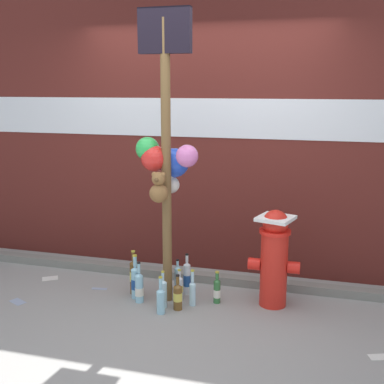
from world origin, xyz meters
name	(u,v)px	position (x,y,z in m)	size (l,w,h in m)	color
ground_plane	(166,326)	(0.00, 0.00, 0.00)	(14.00, 14.00, 0.00)	gray
building_wall	(208,107)	(0.00, 1.41, 1.68)	(10.00, 0.21, 3.36)	#561E19
curb_strip	(197,277)	(0.00, 0.97, 0.04)	(8.00, 0.12, 0.08)	slate
memorial_post	(165,145)	(-0.15, 0.51, 1.40)	(0.58, 0.50, 2.51)	brown
fire_hydrant	(274,256)	(0.79, 0.62, 0.45)	(0.45, 0.35, 0.86)	red
bottle_0	(134,276)	(-0.48, 0.52, 0.17)	(0.07, 0.07, 0.42)	brown
bottle_1	(179,288)	(-0.03, 0.48, 0.12)	(0.07, 0.07, 0.30)	silver
bottle_2	(217,290)	(0.30, 0.53, 0.12)	(0.06, 0.06, 0.30)	#337038
bottle_3	(163,293)	(-0.13, 0.32, 0.13)	(0.07, 0.07, 0.33)	#B2DBEA
bottle_4	(187,278)	(-0.01, 0.65, 0.15)	(0.07, 0.07, 0.39)	silver
bottle_5	(139,287)	(-0.37, 0.36, 0.14)	(0.08, 0.08, 0.38)	#93CCE0
bottle_6	(135,282)	(-0.43, 0.44, 0.16)	(0.08, 0.08, 0.41)	#93CCE0
bottle_7	(178,296)	(0.01, 0.31, 0.12)	(0.08, 0.08, 0.32)	brown
bottle_8	(161,299)	(-0.11, 0.20, 0.13)	(0.07, 0.07, 0.33)	#93CCE0
bottle_9	(193,291)	(0.11, 0.42, 0.13)	(0.06, 0.06, 0.33)	#B2DBEA
bottle_10	(178,280)	(-0.08, 0.58, 0.15)	(0.06, 0.06, 0.35)	#93CCE0
litter_0	(99,289)	(-0.84, 0.53, 0.00)	(0.15, 0.04, 0.01)	#8C99B2
litter_1	(50,278)	(-1.43, 0.63, 0.00)	(0.15, 0.11, 0.01)	silver
litter_2	(18,302)	(-1.42, 0.07, 0.00)	(0.15, 0.09, 0.01)	#8C99B2
litter_3	(380,357)	(1.62, -0.04, 0.00)	(0.15, 0.08, 0.01)	silver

